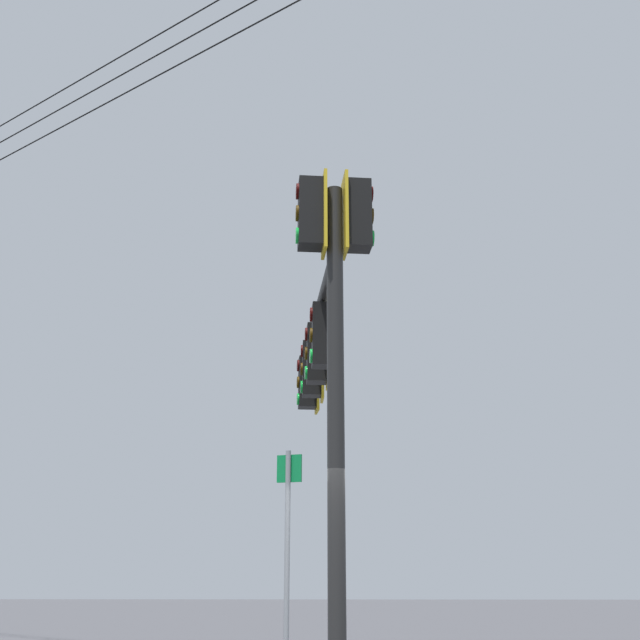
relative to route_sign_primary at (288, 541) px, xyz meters
The scene contains 3 objects.
signal_mast_assembly 2.71m from the route_sign_primary, 89.57° to the left, with size 5.86×1.17×6.14m.
route_sign_primary is the anchor object (origin of this frame).
overhead_wire_span 7.83m from the route_sign_primary, 42.60° to the right, with size 20.07×27.92×1.02m.
Camera 1 is at (9.02, -0.39, 1.45)m, focal length 43.83 mm.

